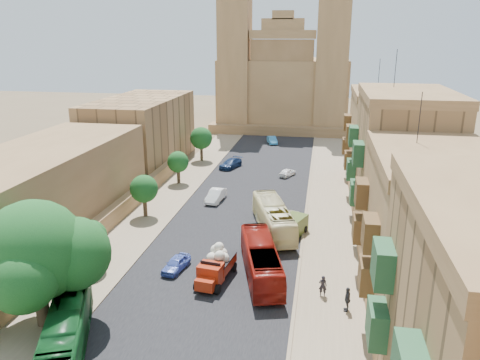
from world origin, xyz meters
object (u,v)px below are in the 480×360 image
(bus_red_east, at_px, (261,260))
(pedestrian_a, at_px, (323,286))
(ficus_tree, at_px, (36,254))
(street_tree_c, at_px, (178,162))
(olive_pickup, at_px, (291,228))
(car_white_a, at_px, (216,195))
(church, at_px, (284,82))
(red_truck, at_px, (216,266))
(bus_cream_east, at_px, (273,217))
(street_tree_a, at_px, (90,237))
(car_cream, at_px, (285,218))
(car_dkblue, at_px, (231,164))
(bus_green_north, at_px, (66,331))
(car_blue_a, at_px, (176,264))
(car_white_b, at_px, (287,172))
(street_tree_d, at_px, (201,138))
(pedestrian_c, at_px, (347,299))
(car_blue_b, at_px, (272,140))
(street_tree_b, at_px, (144,189))

(bus_red_east, distance_m, pedestrian_a, 5.45)
(ficus_tree, height_order, street_tree_c, ficus_tree)
(olive_pickup, bearing_deg, car_white_a, 137.88)
(church, xyz_separation_m, olive_pickup, (5.80, -57.13, -8.66))
(red_truck, xyz_separation_m, bus_cream_east, (3.41, 10.56, 0.17))
(street_tree_a, relative_size, car_white_a, 1.01)
(bus_red_east, relative_size, car_white_a, 2.41)
(car_cream, bearing_deg, car_dkblue, -53.34)
(bus_green_north, xyz_separation_m, car_dkblue, (1.79, 42.77, -0.66))
(car_blue_a, xyz_separation_m, car_white_a, (-0.57, 17.14, 0.11))
(ficus_tree, bearing_deg, car_white_a, 77.38)
(pedestrian_a, bearing_deg, car_white_b, -79.51)
(church, relative_size, bus_red_east, 3.59)
(olive_pickup, height_order, bus_red_east, bus_red_east)
(street_tree_d, distance_m, olive_pickup, 30.98)
(street_tree_c, distance_m, car_white_a, 9.04)
(street_tree_c, height_order, car_blue_a, street_tree_c)
(pedestrian_a, distance_m, pedestrian_c, 2.45)
(red_truck, xyz_separation_m, bus_green_north, (-7.09, -9.97, 0.02))
(church, bearing_deg, pedestrian_a, -82.47)
(car_white_a, bearing_deg, bus_green_north, -90.66)
(olive_pickup, relative_size, bus_green_north, 0.49)
(car_white_a, bearing_deg, pedestrian_c, -50.39)
(car_blue_a, distance_m, car_blue_b, 49.13)
(red_truck, bearing_deg, bus_green_north, -125.43)
(car_cream, bearing_deg, street_tree_a, 50.55)
(bus_green_north, bearing_deg, car_white_b, 53.56)
(street_tree_b, bearing_deg, pedestrian_a, -34.63)
(car_dkblue, bearing_deg, street_tree_a, -80.22)
(street_tree_c, xyz_separation_m, olive_pickup, (15.80, -14.51, -2.02))
(church, relative_size, street_tree_a, 8.61)
(olive_pickup, bearing_deg, bus_green_north, -121.99)
(ficus_tree, distance_m, car_blue_b, 58.76)
(ficus_tree, distance_m, car_white_b, 40.26)
(bus_green_north, relative_size, pedestrian_a, 5.74)
(olive_pickup, distance_m, bus_red_east, 8.56)
(olive_pickup, height_order, car_blue_b, olive_pickup)
(ficus_tree, bearing_deg, bus_cream_east, 53.76)
(bus_green_north, distance_m, car_white_b, 41.26)
(car_blue_a, bearing_deg, bus_green_north, -97.07)
(street_tree_a, bearing_deg, car_blue_a, 6.91)
(car_blue_a, height_order, car_blue_b, car_blue_b)
(street_tree_c, relative_size, bus_red_east, 0.43)
(street_tree_a, height_order, street_tree_b, street_tree_b)
(pedestrian_a, bearing_deg, street_tree_d, -61.80)
(street_tree_b, relative_size, car_cream, 0.91)
(street_tree_a, height_order, street_tree_c, street_tree_c)
(street_tree_b, xyz_separation_m, car_dkblue, (5.29, 20.57, -2.41))
(street_tree_a, bearing_deg, church, 81.46)
(street_tree_d, xyz_separation_m, bus_green_north, (3.50, -46.20, -2.21))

